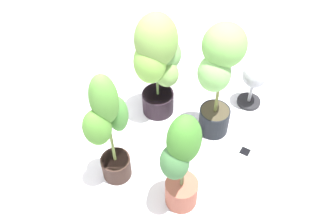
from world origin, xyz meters
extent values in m
plane|color=silver|center=(0.00, 0.00, 0.00)|extent=(8.00, 8.00, 0.00)
cylinder|color=#322019|center=(-0.34, 0.36, 0.08)|extent=(0.19, 0.19, 0.17)
cylinder|color=#3D3721|center=(-0.34, 0.36, 0.16)|extent=(0.17, 0.17, 0.02)
cylinder|color=olive|center=(-0.34, 0.36, 0.48)|extent=(0.02, 0.02, 0.62)
ellipsoid|color=#559238|center=(-0.34, 0.36, 0.71)|extent=(0.21, 0.21, 0.33)
ellipsoid|color=#518C32|center=(-0.41, 0.38, 0.55)|extent=(0.22, 0.22, 0.25)
ellipsoid|color=#488538|center=(-0.26, 0.34, 0.52)|extent=(0.16, 0.15, 0.26)
cylinder|color=#964F3D|center=(-0.34, -0.10, 0.10)|extent=(0.20, 0.20, 0.19)
cylinder|color=#433726|center=(-0.34, -0.10, 0.19)|extent=(0.18, 0.18, 0.02)
cylinder|color=olive|center=(-0.34, -0.10, 0.44)|extent=(0.02, 0.02, 0.49)
ellipsoid|color=#3D7A29|center=(-0.34, -0.10, 0.62)|extent=(0.21, 0.18, 0.31)
ellipsoid|color=#3C6C3A|center=(-0.40, -0.08, 0.49)|extent=(0.23, 0.23, 0.21)
cylinder|color=black|center=(0.28, 0.36, 0.09)|extent=(0.24, 0.24, 0.17)
cylinder|color=#48351D|center=(0.28, 0.36, 0.17)|extent=(0.22, 0.22, 0.02)
cylinder|color=#5A793B|center=(0.28, 0.36, 0.45)|extent=(0.02, 0.02, 0.55)
ellipsoid|color=#78A14B|center=(0.28, 0.36, 0.66)|extent=(0.39, 0.39, 0.39)
ellipsoid|color=#76AB45|center=(0.22, 0.38, 0.51)|extent=(0.32, 0.31, 0.30)
ellipsoid|color=#689953|center=(0.37, 0.35, 0.49)|extent=(0.27, 0.28, 0.25)
ellipsoid|color=#6F984D|center=(0.29, 0.30, 0.39)|extent=(0.23, 0.24, 0.20)
cylinder|color=black|center=(0.28, -0.08, 0.10)|extent=(0.21, 0.21, 0.20)
cylinder|color=#3C3525|center=(0.28, -0.08, 0.19)|extent=(0.20, 0.20, 0.02)
cylinder|color=olive|center=(0.28, -0.08, 0.52)|extent=(0.02, 0.02, 0.64)
ellipsoid|color=#70AF50|center=(0.28, -0.08, 0.77)|extent=(0.36, 0.36, 0.28)
ellipsoid|color=#79B760|center=(0.21, -0.06, 0.60)|extent=(0.26, 0.27, 0.24)
cube|color=white|center=(0.17, -0.36, 0.01)|extent=(0.09, 0.09, 0.02)
cube|color=black|center=(0.17, -0.36, 0.02)|extent=(0.07, 0.07, 0.00)
cylinder|color=black|center=(0.65, -0.24, 0.01)|extent=(0.18, 0.18, 0.03)
cylinder|color=#9A9DA1|center=(0.65, -0.24, 0.11)|extent=(0.02, 0.02, 0.17)
sphere|color=#9A9DA1|center=(0.65, -0.24, 0.29)|extent=(0.26, 0.26, 0.18)
camera|label=1|loc=(-1.40, -0.51, 2.11)|focal=39.75mm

